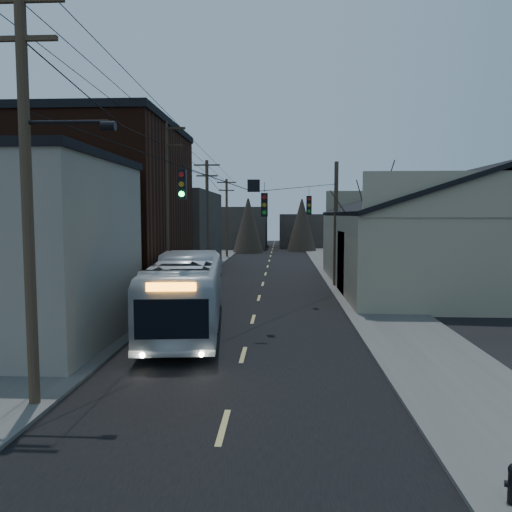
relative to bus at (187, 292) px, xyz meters
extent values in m
plane|color=black|center=(2.73, -11.81, -1.61)|extent=(160.00, 160.00, 0.00)
cube|color=black|center=(2.73, 18.19, -1.60)|extent=(9.00, 110.00, 0.02)
cube|color=#474744|center=(-3.77, 18.19, -1.55)|extent=(4.00, 110.00, 0.12)
cube|color=#474744|center=(9.23, 18.19, -1.55)|extent=(4.00, 110.00, 0.12)
cube|color=gray|center=(-6.27, -2.81, 1.89)|extent=(8.00, 8.00, 7.00)
cube|color=black|center=(-7.27, 8.19, 3.39)|extent=(10.00, 12.00, 10.00)
cube|color=#302C27|center=(-6.77, 24.19, 1.89)|extent=(9.00, 14.00, 7.00)
cube|color=gray|center=(15.73, 13.19, 0.89)|extent=(16.00, 20.00, 5.00)
cube|color=black|center=(11.73, 13.19, 4.69)|extent=(8.16, 20.60, 2.86)
cube|color=#302C27|center=(-3.27, 53.19, 1.39)|extent=(10.00, 12.00, 6.00)
cube|color=#302C27|center=(9.73, 58.19, 0.89)|extent=(12.00, 14.00, 5.00)
cone|color=black|center=(9.23, 8.19, 1.99)|extent=(0.40, 0.40, 7.20)
cylinder|color=#382B1E|center=(-2.27, -8.81, 3.64)|extent=(0.28, 0.28, 10.50)
cube|color=#382B1E|center=(-2.27, -8.81, 8.49)|extent=(2.20, 0.12, 0.12)
cylinder|color=#382B1E|center=(-2.27, 6.19, 3.39)|extent=(0.28, 0.28, 10.00)
cube|color=#382B1E|center=(-2.27, 6.19, 7.99)|extent=(2.20, 0.12, 0.12)
cylinder|color=#382B1E|center=(-2.27, 21.19, 3.14)|extent=(0.28, 0.28, 9.50)
cube|color=#382B1E|center=(-2.27, 21.19, 7.49)|extent=(2.20, 0.12, 0.12)
cylinder|color=#382B1E|center=(-2.27, 36.19, 2.89)|extent=(0.28, 0.28, 9.00)
cube|color=#382B1E|center=(-2.27, 36.19, 6.99)|extent=(2.20, 0.12, 0.12)
cylinder|color=#382B1E|center=(7.73, 13.19, 2.64)|extent=(0.28, 0.28, 8.50)
cube|color=black|center=(0.73, -4.31, 4.34)|extent=(0.28, 0.20, 1.00)
cube|color=black|center=(3.33, 0.19, 3.74)|extent=(0.28, 0.20, 1.00)
cube|color=black|center=(5.53, 6.19, 3.84)|extent=(0.28, 0.20, 1.00)
imported|color=silver|center=(0.00, 0.00, 0.00)|extent=(3.93, 11.80, 3.22)
imported|color=#B3B4BB|center=(-1.57, 18.39, -0.95)|extent=(1.62, 4.10, 1.33)
camera|label=1|loc=(4.07, -20.98, 3.33)|focal=35.00mm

